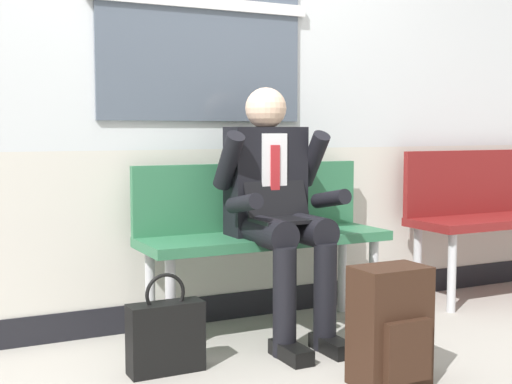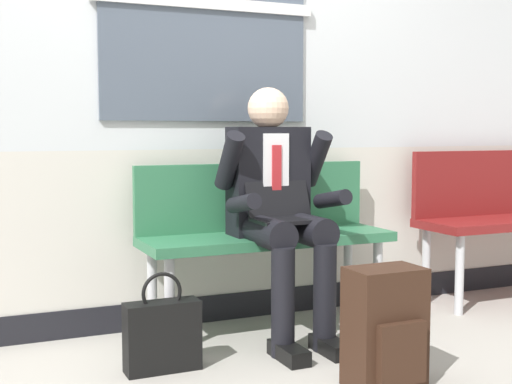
% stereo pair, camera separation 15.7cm
% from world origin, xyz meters
% --- Properties ---
extents(ground_plane, '(18.00, 18.00, 0.00)m').
position_xyz_m(ground_plane, '(0.00, 0.00, 0.00)').
color(ground_plane, '#9E9991').
extents(station_wall, '(5.30, 0.17, 3.09)m').
position_xyz_m(station_wall, '(0.00, 0.62, 1.54)').
color(station_wall, silver).
rests_on(station_wall, ground).
extents(bench_with_person, '(1.31, 0.42, 0.87)m').
position_xyz_m(bench_with_person, '(0.31, 0.34, 0.54)').
color(bench_with_person, '#2D6B47').
rests_on(bench_with_person, ground).
extents(person_seated, '(0.57, 0.70, 1.26)m').
position_xyz_m(person_seated, '(0.31, 0.15, 0.68)').
color(person_seated, black).
rests_on(person_seated, ground).
extents(backpack, '(0.30, 0.24, 0.49)m').
position_xyz_m(backpack, '(0.41, -0.64, 0.24)').
color(backpack, '#331E14').
rests_on(backpack, ground).
extents(handbag, '(0.33, 0.12, 0.44)m').
position_xyz_m(handbag, '(-0.36, -0.09, 0.16)').
color(handbag, black).
rests_on(handbag, ground).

